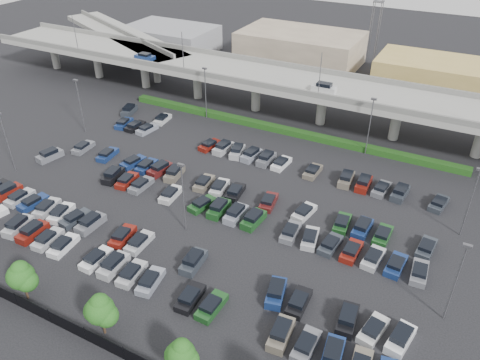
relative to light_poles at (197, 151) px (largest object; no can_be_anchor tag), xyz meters
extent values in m
plane|color=black|center=(4.13, -2.00, -6.24)|extent=(280.00, 280.00, 0.00)
cube|color=gray|center=(4.13, 30.00, 1.01)|extent=(150.00, 13.00, 1.10)
cube|color=#5C5C57|center=(4.13, 23.75, 2.06)|extent=(150.00, 0.50, 1.00)
cube|color=#5C5C57|center=(4.13, 36.25, 2.06)|extent=(150.00, 0.50, 1.00)
cylinder|color=gray|center=(-60.88, 30.00, -2.89)|extent=(1.80, 1.80, 6.70)
cube|color=#5C5C57|center=(-60.88, 30.00, 0.26)|extent=(2.60, 9.75, 0.50)
cylinder|color=gray|center=(-46.88, 30.00, -2.89)|extent=(1.80, 1.80, 6.70)
cube|color=#5C5C57|center=(-46.88, 30.00, 0.26)|extent=(2.60, 9.75, 0.50)
cylinder|color=gray|center=(-32.88, 30.00, -2.89)|extent=(1.80, 1.80, 6.70)
cube|color=#5C5C57|center=(-32.88, 30.00, 0.26)|extent=(2.60, 9.75, 0.50)
cylinder|color=gray|center=(-18.88, 30.00, -2.89)|extent=(1.80, 1.80, 6.70)
cube|color=#5C5C57|center=(-18.88, 30.00, 0.26)|extent=(2.60, 9.75, 0.50)
cylinder|color=gray|center=(-4.87, 30.00, -2.89)|extent=(1.80, 1.80, 6.70)
cube|color=#5C5C57|center=(-4.87, 30.00, 0.26)|extent=(2.60, 9.75, 0.50)
cylinder|color=gray|center=(9.12, 30.00, -2.89)|extent=(1.80, 1.80, 6.70)
cube|color=#5C5C57|center=(9.12, 30.00, 0.26)|extent=(2.60, 9.75, 0.50)
cylinder|color=gray|center=(23.12, 30.00, -2.89)|extent=(1.80, 1.80, 6.70)
cube|color=#5C5C57|center=(23.12, 30.00, 0.26)|extent=(2.60, 9.75, 0.50)
cylinder|color=gray|center=(37.12, 30.00, -2.89)|extent=(1.80, 1.80, 6.70)
cube|color=navy|center=(-29.88, 27.00, 1.97)|extent=(4.40, 1.82, 0.82)
cube|color=black|center=(-29.88, 27.00, 2.60)|extent=(2.30, 1.60, 0.50)
cube|color=silver|center=(10.12, 27.00, 2.09)|extent=(4.40, 1.82, 1.05)
cube|color=black|center=(10.12, 27.00, 2.91)|extent=(2.60, 1.60, 0.65)
cylinder|color=#545459|center=(-45.88, 23.90, 5.56)|extent=(0.14, 0.14, 8.00)
cylinder|color=#545459|center=(-17.88, 23.90, 5.56)|extent=(0.14, 0.14, 8.00)
cylinder|color=#545459|center=(10.12, 23.90, 5.56)|extent=(0.14, 0.14, 8.00)
cube|color=gray|center=(-47.88, 41.00, 1.01)|extent=(50.93, 30.13, 1.10)
cube|color=#5C5C57|center=(-47.88, 41.00, 2.06)|extent=(47.34, 22.43, 1.00)
cylinder|color=gray|center=(-65.09, 49.03, -2.89)|extent=(1.60, 1.60, 6.70)
cylinder|color=gray|center=(-54.22, 43.96, -2.89)|extent=(1.60, 1.60, 6.70)
cylinder|color=gray|center=(-43.34, 38.89, -2.89)|extent=(1.60, 1.60, 6.70)
cylinder|color=gray|center=(-32.47, 33.82, -2.89)|extent=(1.60, 1.60, 6.70)
cube|color=#194113|center=(4.13, 23.00, -5.69)|extent=(66.00, 1.60, 1.10)
cube|color=black|center=(4.13, -30.00, -5.34)|extent=(70.00, 0.06, 1.80)
cylinder|color=black|center=(-4.87, -30.00, -5.24)|extent=(0.10, 0.10, 2.00)
cylinder|color=black|center=(0.13, -30.00, -5.24)|extent=(0.10, 0.10, 2.00)
cylinder|color=black|center=(5.13, -30.00, -5.24)|extent=(0.10, 0.10, 2.00)
cylinder|color=black|center=(10.12, -30.00, -5.24)|extent=(0.10, 0.10, 2.00)
cylinder|color=#332316|center=(-4.87, -28.67, -5.26)|extent=(0.26, 0.26, 1.96)
sphere|color=#175215|center=(-4.87, -28.67, -2.87)|extent=(3.04, 3.04, 3.04)
sphere|color=#175215|center=(-4.17, -28.57, -3.41)|extent=(2.39, 2.39, 2.39)
sphere|color=#175215|center=(-5.47, -28.75, -3.20)|extent=(2.39, 2.39, 2.39)
sphere|color=#175215|center=(-4.83, -28.55, -2.00)|extent=(2.06, 2.06, 2.06)
cylinder|color=#332316|center=(6.13, -28.39, -5.25)|extent=(0.26, 0.26, 1.97)
sphere|color=#175215|center=(6.13, -28.39, -2.84)|extent=(3.07, 3.07, 3.07)
sphere|color=#175215|center=(6.84, -28.29, -3.39)|extent=(2.41, 2.41, 2.41)
sphere|color=#175215|center=(5.52, -28.47, -3.17)|extent=(2.41, 2.41, 2.41)
sphere|color=#175215|center=(6.17, -28.27, -1.97)|extent=(2.08, 2.08, 2.08)
sphere|color=#175215|center=(16.12, -28.82, -3.15)|extent=(2.79, 2.79, 2.79)
sphere|color=#175215|center=(16.77, -28.72, -3.65)|extent=(2.19, 2.19, 2.19)
sphere|color=#175215|center=(15.58, -28.90, -3.45)|extent=(2.19, 2.19, 2.19)
sphere|color=#175215|center=(16.16, -28.70, -2.35)|extent=(1.89, 1.89, 1.89)
cube|color=#A9AAAE|center=(-15.88, -20.50, -5.71)|extent=(2.43, 4.61, 1.05)
cube|color=black|center=(-15.88, -20.50, -4.89)|extent=(1.96, 2.80, 0.65)
cube|color=maroon|center=(-13.12, -20.50, -5.71)|extent=(1.96, 4.46, 1.05)
cube|color=black|center=(-13.12, -20.50, -4.89)|extent=(1.68, 2.65, 0.65)
cube|color=#A9AAAE|center=(-10.38, -20.50, -5.83)|extent=(2.15, 4.52, 0.82)
cube|color=black|center=(-10.38, -20.70, -5.20)|extent=(1.77, 2.41, 0.50)
cube|color=white|center=(-7.62, -20.50, -5.83)|extent=(2.28, 4.57, 0.82)
cube|color=black|center=(-7.62, -20.70, -5.20)|extent=(1.84, 2.46, 0.50)
cube|color=white|center=(-2.12, -20.50, -5.83)|extent=(1.92, 4.44, 0.82)
cube|color=black|center=(-2.12, -20.70, -5.20)|extent=(1.66, 2.34, 0.50)
cube|color=#A9AAAE|center=(0.63, -20.50, -5.71)|extent=(1.98, 4.46, 1.05)
cube|color=black|center=(0.63, -20.50, -4.89)|extent=(1.69, 2.66, 0.65)
cube|color=#A9AAAE|center=(3.38, -20.50, -5.83)|extent=(2.23, 4.55, 0.82)
cube|color=black|center=(3.38, -20.70, -5.20)|extent=(1.81, 2.44, 0.50)
cube|color=gray|center=(6.13, -20.50, -5.83)|extent=(2.48, 4.63, 0.82)
cube|color=black|center=(6.13, -20.70, -5.20)|extent=(1.94, 2.52, 0.50)
cube|color=black|center=(11.62, -20.50, -5.83)|extent=(2.11, 4.51, 0.82)
cube|color=black|center=(11.62, -20.70, -5.20)|extent=(1.75, 2.40, 0.50)
cube|color=#19471C|center=(14.38, -20.50, -5.83)|extent=(1.94, 4.45, 0.82)
cube|color=black|center=(14.38, -20.70, -5.20)|extent=(1.67, 2.34, 0.50)
cube|color=#686052|center=(22.62, -20.50, -5.71)|extent=(2.17, 4.53, 1.05)
cube|color=black|center=(22.62, -20.50, -4.89)|extent=(1.80, 2.72, 0.65)
cube|color=slate|center=(25.38, -20.50, -5.83)|extent=(1.93, 4.44, 0.82)
cube|color=black|center=(25.38, -20.70, -5.20)|extent=(1.66, 2.34, 0.50)
cube|color=navy|center=(28.12, -20.50, -5.71)|extent=(2.30, 4.58, 1.05)
cube|color=black|center=(28.12, -20.50, -4.89)|extent=(1.88, 2.76, 0.65)
cube|color=maroon|center=(-24.12, -15.50, -5.71)|extent=(2.24, 4.56, 1.05)
cube|color=black|center=(-24.12, -15.50, -4.89)|extent=(1.85, 2.74, 0.65)
cube|color=#A9AAAE|center=(-21.38, -15.50, -5.83)|extent=(1.86, 4.42, 0.82)
cube|color=black|center=(-21.38, -15.70, -5.20)|extent=(1.62, 2.31, 0.50)
cube|color=navy|center=(-18.62, -15.50, -5.83)|extent=(2.33, 4.59, 0.82)
cube|color=black|center=(-18.62, -15.70, -5.20)|extent=(1.87, 2.48, 0.50)
cube|color=#A9AAAE|center=(-15.88, -15.50, -5.83)|extent=(2.57, 4.65, 0.82)
cube|color=black|center=(-15.88, -15.70, -5.20)|extent=(1.98, 2.55, 0.50)
cube|color=white|center=(-13.12, -15.50, -5.83)|extent=(2.65, 4.67, 0.82)
cube|color=black|center=(-13.12, -15.70, -5.20)|extent=(2.02, 2.57, 0.50)
cube|color=#2D323A|center=(-10.38, -15.50, -5.83)|extent=(2.49, 4.63, 0.82)
cube|color=black|center=(-10.38, -15.70, -5.20)|extent=(1.95, 2.52, 0.50)
cube|color=slate|center=(-7.62, -15.50, -5.71)|extent=(1.92, 4.44, 1.05)
cube|color=black|center=(-7.62, -15.50, -4.89)|extent=(1.66, 2.64, 0.65)
cube|color=maroon|center=(-2.12, -15.50, -5.83)|extent=(2.47, 4.63, 0.82)
cube|color=black|center=(-2.12, -15.70, -5.20)|extent=(1.93, 2.52, 0.50)
cube|color=#A9AAAE|center=(0.63, -15.50, -5.83)|extent=(1.96, 4.46, 0.82)
cube|color=black|center=(0.63, -15.70, -5.20)|extent=(1.67, 2.35, 0.50)
cube|color=#2D323A|center=(8.88, -15.50, -5.71)|extent=(2.14, 4.52, 1.05)
cube|color=black|center=(8.88, -15.50, -4.89)|extent=(1.79, 2.71, 0.65)
cube|color=navy|center=(19.88, -15.50, -5.71)|extent=(2.76, 4.70, 1.05)
cube|color=black|center=(19.88, -15.50, -4.89)|extent=(2.14, 2.89, 0.65)
cube|color=black|center=(22.62, -15.50, -5.83)|extent=(1.96, 4.46, 0.82)
cube|color=black|center=(22.62, -15.70, -5.20)|extent=(1.67, 2.35, 0.50)
cube|color=black|center=(28.12, -15.50, -5.71)|extent=(2.21, 4.55, 1.05)
cube|color=black|center=(28.12, -15.50, -4.89)|extent=(1.83, 2.73, 0.65)
cube|color=silver|center=(30.88, -15.50, -5.83)|extent=(2.66, 4.68, 0.82)
cube|color=black|center=(30.88, -15.70, -5.20)|extent=(2.03, 2.57, 0.50)
cube|color=white|center=(33.62, -15.50, -5.71)|extent=(2.60, 4.66, 1.05)
cube|color=black|center=(33.62, -15.50, -4.89)|extent=(2.05, 2.85, 0.65)
cube|color=slate|center=(-26.88, -4.50, -5.71)|extent=(2.60, 4.66, 1.05)
cube|color=black|center=(-26.88, -4.50, -4.89)|extent=(2.05, 2.85, 0.65)
cube|color=black|center=(-13.12, -4.50, -5.71)|extent=(2.52, 4.64, 1.05)
cube|color=black|center=(-13.12, -4.50, -4.89)|extent=(2.01, 2.83, 0.65)
cube|color=maroon|center=(-10.38, -4.50, -5.83)|extent=(2.39, 4.60, 0.82)
cube|color=black|center=(-10.38, -4.70, -5.20)|extent=(1.89, 2.49, 0.50)
cube|color=slate|center=(-7.62, -4.50, -5.83)|extent=(1.87, 4.42, 0.82)
cube|color=black|center=(-7.62, -4.70, -5.20)|extent=(1.63, 2.32, 0.50)
cube|color=silver|center=(-2.12, -4.50, -5.83)|extent=(2.16, 4.53, 0.82)
cube|color=black|center=(-2.12, -4.70, -5.20)|extent=(1.78, 2.42, 0.50)
cube|color=#19471C|center=(3.38, -4.50, -5.83)|extent=(2.79, 4.70, 0.82)
cube|color=black|center=(3.38, -4.69, -5.20)|extent=(2.09, 2.61, 0.50)
cube|color=#19471C|center=(6.13, -4.50, -5.71)|extent=(2.00, 4.47, 1.05)
cube|color=black|center=(6.13, -4.50, -4.89)|extent=(1.71, 2.66, 0.65)
cube|color=gray|center=(8.88, -4.50, -5.71)|extent=(1.91, 4.43, 1.05)
cube|color=black|center=(8.88, -4.50, -4.89)|extent=(1.65, 2.63, 0.65)
cube|color=#19471C|center=(11.62, -4.50, -5.71)|extent=(2.15, 4.53, 1.05)
cube|color=black|center=(11.62, -4.50, -4.89)|extent=(1.80, 2.72, 0.65)
cube|color=slate|center=(17.12, -4.50, -5.83)|extent=(2.10, 4.51, 0.82)
cube|color=black|center=(17.12, -4.70, -5.20)|extent=(1.75, 2.40, 0.50)
cube|color=#A9AAAE|center=(19.88, -4.50, -5.83)|extent=(2.58, 4.66, 0.82)
cube|color=black|center=(19.88, -4.70, -5.20)|extent=(1.99, 2.55, 0.50)
cube|color=#2D323A|center=(22.62, -4.50, -5.83)|extent=(2.27, 4.57, 0.82)
cube|color=black|center=(22.62, -4.70, -5.20)|extent=(1.83, 2.46, 0.50)
cube|color=maroon|center=(25.38, -4.50, -5.83)|extent=(2.01, 4.48, 0.82)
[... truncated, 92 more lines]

